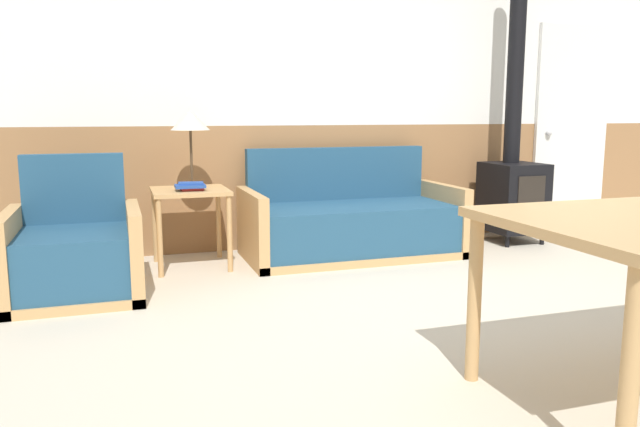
# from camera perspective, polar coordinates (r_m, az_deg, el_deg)

# --- Properties ---
(ground_plane) EXTENTS (16.00, 16.00, 0.00)m
(ground_plane) POSITION_cam_1_polar(r_m,az_deg,el_deg) (3.43, 17.30, -11.09)
(ground_plane) COLOR beige
(wall_back) EXTENTS (7.20, 0.06, 2.70)m
(wall_back) POSITION_cam_1_polar(r_m,az_deg,el_deg) (5.57, 1.85, 11.08)
(wall_back) COLOR #996B42
(wall_back) RESTS_ON ground_plane
(couch) EXTENTS (1.74, 0.84, 0.87)m
(couch) POSITION_cam_1_polar(r_m,az_deg,el_deg) (5.13, 2.82, -0.97)
(couch) COLOR tan
(couch) RESTS_ON ground_plane
(armchair) EXTENTS (0.82, 0.81, 0.89)m
(armchair) POSITION_cam_1_polar(r_m,az_deg,el_deg) (4.28, -21.50, -3.59)
(armchair) COLOR tan
(armchair) RESTS_ON ground_plane
(side_table) EXTENTS (0.56, 0.56, 0.60)m
(side_table) POSITION_cam_1_polar(r_m,az_deg,el_deg) (4.81, -11.79, 1.04)
(side_table) COLOR tan
(side_table) RESTS_ON ground_plane
(table_lamp) EXTENTS (0.30, 0.30, 0.59)m
(table_lamp) POSITION_cam_1_polar(r_m,az_deg,el_deg) (4.86, -11.79, 8.11)
(table_lamp) COLOR #4C3823
(table_lamp) RESTS_ON side_table
(book_stack) EXTENTS (0.22, 0.16, 0.06)m
(book_stack) POSITION_cam_1_polar(r_m,az_deg,el_deg) (4.70, -11.73, 2.46)
(book_stack) COLOR #B22823
(book_stack) RESTS_ON side_table
(wood_stove) EXTENTS (0.45, 0.53, 2.52)m
(wood_stove) POSITION_cam_1_polar(r_m,az_deg,el_deg) (5.91, 17.27, 3.85)
(wood_stove) COLOR black
(wood_stove) RESTS_ON ground_plane
(entry_door) EXTENTS (0.84, 0.09, 2.02)m
(entry_door) POSITION_cam_1_polar(r_m,az_deg,el_deg) (6.76, 21.96, 7.21)
(entry_door) COLOR white
(entry_door) RESTS_ON ground_plane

